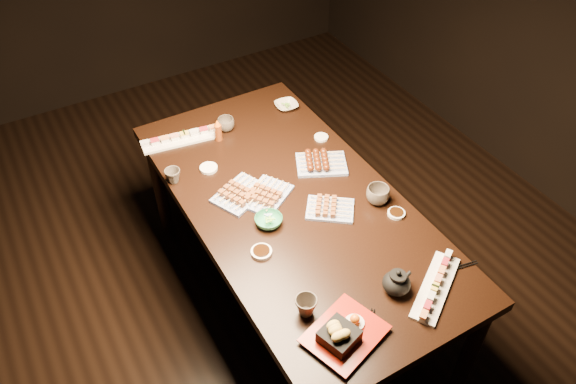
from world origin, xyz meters
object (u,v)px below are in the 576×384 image
at_px(edamame_bowl_cream, 286,106).
at_px(tempura_tray, 346,329).
at_px(yakitori_plate_left, 240,191).
at_px(teacup_near_left, 306,306).
at_px(teacup_far_left, 173,176).
at_px(sushi_platter_near, 436,285).
at_px(condiment_bottle, 218,130).
at_px(sushi_platter_far, 180,137).
at_px(edamame_bowl_green, 269,221).
at_px(yakitori_plate_right, 330,206).
at_px(teapot, 397,281).
at_px(teacup_mid_right, 378,195).
at_px(dining_table, 293,256).
at_px(yakitori_plate_center, 266,192).
at_px(teacup_far_right, 226,124).

bearing_deg(edamame_bowl_cream, tempura_tray, -111.70).
distance_m(yakitori_plate_left, teacup_near_left, 0.70).
bearing_deg(teacup_far_left, yakitori_plate_left, -46.99).
bearing_deg(sushi_platter_near, condiment_bottle, 71.86).
distance_m(sushi_platter_far, yakitori_plate_left, 0.53).
bearing_deg(edamame_bowl_green, tempura_tray, -92.98).
relative_size(yakitori_plate_right, teacup_near_left, 2.45).
distance_m(yakitori_plate_right, teapot, 0.50).
distance_m(sushi_platter_near, teacup_near_left, 0.52).
xyz_separation_m(edamame_bowl_green, condiment_bottle, (0.07, 0.65, 0.04)).
relative_size(sushi_platter_near, teacup_mid_right, 3.41).
relative_size(edamame_bowl_green, teapot, 0.93).
bearing_deg(tempura_tray, sushi_platter_near, -17.51).
xyz_separation_m(sushi_platter_far, teapot, (0.36, -1.30, 0.03)).
bearing_deg(yakitori_plate_left, teapot, -94.49).
bearing_deg(dining_table, sushi_platter_near, -74.37).
xyz_separation_m(sushi_platter_near, edamame_bowl_cream, (0.11, 1.35, -0.01)).
relative_size(yakitori_plate_center, teapot, 1.77).
bearing_deg(yakitori_plate_center, teacup_far_right, 51.79).
relative_size(yakitori_plate_right, edamame_bowl_green, 1.71).
xyz_separation_m(yakitori_plate_center, edamame_bowl_cream, (0.43, 0.57, -0.01)).
xyz_separation_m(yakitori_plate_right, edamame_bowl_green, (-0.28, 0.06, -0.01)).
bearing_deg(teacup_far_left, yakitori_plate_right, -45.05).
relative_size(teacup_far_right, teapot, 0.68).
bearing_deg(teapot, condiment_bottle, 93.19).
bearing_deg(yakitori_plate_center, yakitori_plate_left, 112.94).
distance_m(edamame_bowl_cream, tempura_tray, 1.46).
relative_size(sushi_platter_near, teacup_far_right, 4.07).
relative_size(yakitori_plate_left, edamame_bowl_cream, 1.94).
bearing_deg(edamame_bowl_green, sushi_platter_far, 98.32).
bearing_deg(condiment_bottle, yakitori_plate_left, -102.11).
distance_m(yakitori_plate_right, yakitori_plate_left, 0.42).
bearing_deg(teacup_mid_right, yakitori_plate_left, 146.17).
distance_m(yakitori_plate_left, edamame_bowl_cream, 0.73).
distance_m(edamame_bowl_green, teacup_mid_right, 0.51).
relative_size(sushi_platter_near, sushi_platter_far, 0.93).
relative_size(sushi_platter_far, tempura_tray, 1.40).
bearing_deg(dining_table, yakitori_plate_left, 137.55).
xyz_separation_m(sushi_platter_far, yakitori_plate_right, (0.38, -0.81, 0.00)).
bearing_deg(teacup_far_left, edamame_bowl_cream, 18.69).
bearing_deg(yakitori_plate_left, edamame_bowl_green, -107.55).
bearing_deg(dining_table, tempura_tray, -108.47).
distance_m(edamame_bowl_cream, teacup_mid_right, 0.85).
bearing_deg(teacup_far_right, edamame_bowl_green, -100.83).
distance_m(edamame_bowl_cream, condiment_bottle, 0.45).
xyz_separation_m(yakitori_plate_right, teapot, (-0.02, -0.49, 0.03)).
height_order(edamame_bowl_cream, tempura_tray, tempura_tray).
bearing_deg(yakitori_plate_right, condiment_bottle, 143.66).
relative_size(edamame_bowl_green, teacup_far_left, 1.64).
distance_m(tempura_tray, condiment_bottle, 1.29).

